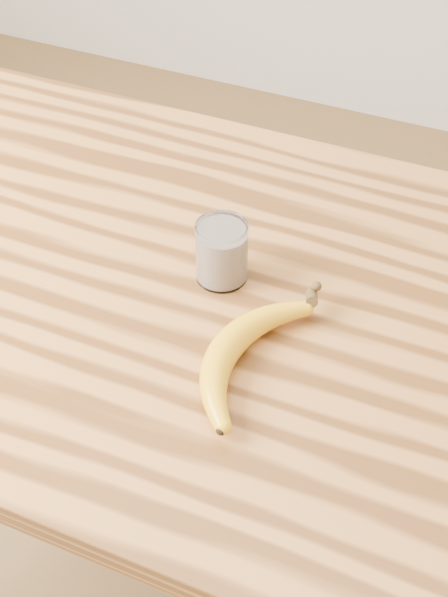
% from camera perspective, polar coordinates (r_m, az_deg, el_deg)
% --- Properties ---
extents(table, '(1.20, 0.80, 0.90)m').
position_cam_1_polar(table, '(1.23, -2.22, -3.29)').
color(table, '#AC6C31').
rests_on(table, ground).
extents(smoothie_glass, '(0.07, 0.07, 0.09)m').
position_cam_1_polar(smoothie_glass, '(1.12, -0.16, 3.17)').
color(smoothie_glass, white).
rests_on(smoothie_glass, table).
extents(banana, '(0.15, 0.34, 0.04)m').
position_cam_1_polar(banana, '(1.02, 0.17, -3.33)').
color(banana, '#E9A513').
rests_on(banana, table).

